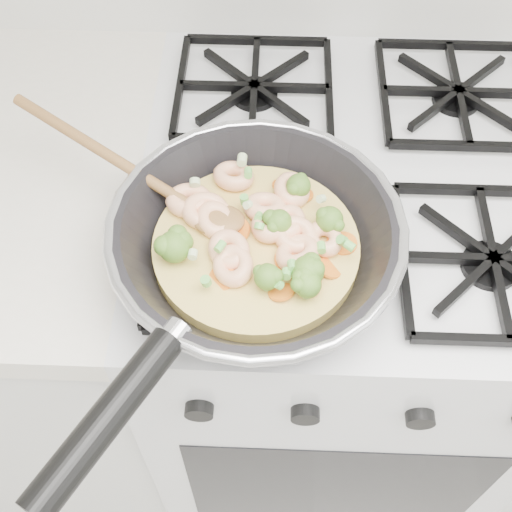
{
  "coord_description": "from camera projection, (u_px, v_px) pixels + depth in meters",
  "views": [
    {
      "loc": [
        -0.12,
        1.09,
        1.56
      ],
      "look_at": [
        -0.14,
        1.54,
        0.93
      ],
      "focal_mm": 45.87,
      "sensor_mm": 36.0,
      "label": 1
    }
  ],
  "objects": [
    {
      "name": "stove",
      "position": [
        330.0,
        329.0,
        1.25
      ],
      "size": [
        0.6,
        0.6,
        0.92
      ],
      "color": "white",
      "rests_on": "ground"
    },
    {
      "name": "skillet",
      "position": [
        253.0,
        242.0,
        0.75
      ],
      "size": [
        0.48,
        0.49,
        0.1
      ],
      "rotation": [
        0.0,
        0.0,
        -0.04
      ],
      "color": "black",
      "rests_on": "stove"
    }
  ]
}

